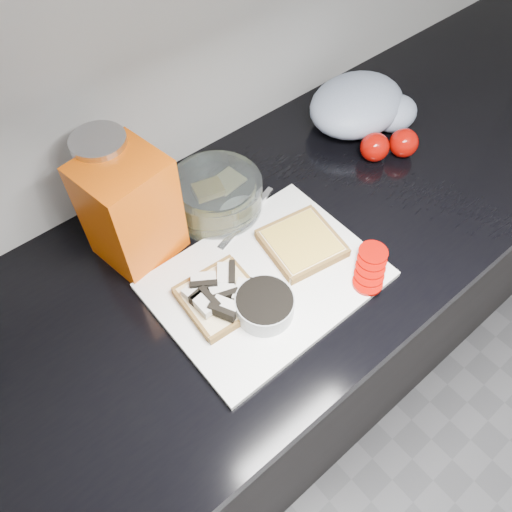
{
  "coord_description": "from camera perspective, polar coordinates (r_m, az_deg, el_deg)",
  "views": [
    {
      "loc": [
        -0.47,
        0.74,
        1.67
      ],
      "look_at": [
        -0.12,
        1.15,
        0.95
      ],
      "focal_mm": 35.0,
      "sensor_mm": 36.0,
      "label": 1
    }
  ],
  "objects": [
    {
      "name": "base_cabinet",
      "position": [
        1.4,
        2.66,
        -8.97
      ],
      "size": [
        3.5,
        0.6,
        0.86
      ],
      "primitive_type": "cube",
      "color": "black",
      "rests_on": "ground"
    },
    {
      "name": "countertop",
      "position": [
        1.03,
        3.6,
        2.75
      ],
      "size": [
        3.5,
        0.64,
        0.04
      ],
      "primitive_type": "cube",
      "color": "black",
      "rests_on": "base_cabinet"
    },
    {
      "name": "cutting_board",
      "position": [
        0.92,
        1.2,
        -2.78
      ],
      "size": [
        0.4,
        0.3,
        0.01
      ],
      "primitive_type": "cube",
      "color": "white",
      "rests_on": "countertop"
    },
    {
      "name": "bread_left",
      "position": [
        0.88,
        -4.15,
        -4.56
      ],
      "size": [
        0.14,
        0.14,
        0.04
      ],
      "rotation": [
        0.0,
        0.0,
        -0.07
      ],
      "color": "#FBE0B0",
      "rests_on": "cutting_board"
    },
    {
      "name": "bread_right",
      "position": [
        0.96,
        5.25,
        1.47
      ],
      "size": [
        0.16,
        0.16,
        0.02
      ],
      "rotation": [
        0.0,
        0.0,
        -0.17
      ],
      "color": "#FBE0B0",
      "rests_on": "cutting_board"
    },
    {
      "name": "tomato_slices",
      "position": [
        0.94,
        12.93,
        -1.29
      ],
      "size": [
        0.11,
        0.1,
        0.02
      ],
      "rotation": [
        0.0,
        0.0,
        0.15
      ],
      "color": "#9A0903",
      "rests_on": "cutting_board"
    },
    {
      "name": "knife",
      "position": [
        1.02,
        -0.35,
        5.28
      ],
      "size": [
        0.18,
        0.07,
        0.01
      ],
      "rotation": [
        0.0,
        0.0,
        0.3
      ],
      "color": "silver",
      "rests_on": "cutting_board"
    },
    {
      "name": "seed_tub",
      "position": [
        0.87,
        0.98,
        -5.79
      ],
      "size": [
        0.1,
        0.1,
        0.05
      ],
      "color": "#ADB2B2",
      "rests_on": "countertop"
    },
    {
      "name": "tub_lid",
      "position": [
        1.0,
        -1.32,
        2.94
      ],
      "size": [
        0.1,
        0.1,
        0.01
      ],
      "primitive_type": "cylinder",
      "rotation": [
        0.0,
        0.0,
        -0.01
      ],
      "color": "white",
      "rests_on": "countertop"
    },
    {
      "name": "glass_bowl",
      "position": [
        1.02,
        -4.55,
        6.85
      ],
      "size": [
        0.19,
        0.19,
        0.08
      ],
      "rotation": [
        0.0,
        0.0,
        -0.26
      ],
      "color": "silver",
      "rests_on": "countertop"
    },
    {
      "name": "bread_bag",
      "position": [
        0.92,
        -14.15,
        5.13
      ],
      "size": [
        0.16,
        0.15,
        0.22
      ],
      "primitive_type": "cube",
      "rotation": [
        0.0,
        0.0,
        0.15
      ],
      "color": "#CB3B03",
      "rests_on": "countertop"
    },
    {
      "name": "steel_canister",
      "position": [
        0.96,
        -16.03,
        7.54
      ],
      "size": [
        0.1,
        0.1,
        0.23
      ],
      "primitive_type": "cylinder",
      "color": "#ABABB0",
      "rests_on": "countertop"
    },
    {
      "name": "grocery_bag",
      "position": [
        1.24,
        12.03,
        16.44
      ],
      "size": [
        0.25,
        0.22,
        0.11
      ],
      "rotation": [
        0.0,
        0.0,
        0.04
      ],
      "color": "#A0A9C5",
      "rests_on": "countertop"
    },
    {
      "name": "whole_tomatoes",
      "position": [
        1.17,
        14.99,
        12.15
      ],
      "size": [
        0.12,
        0.1,
        0.06
      ],
      "rotation": [
        0.0,
        0.0,
        -0.17
      ],
      "color": "#9A0903",
      "rests_on": "countertop"
    }
  ]
}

